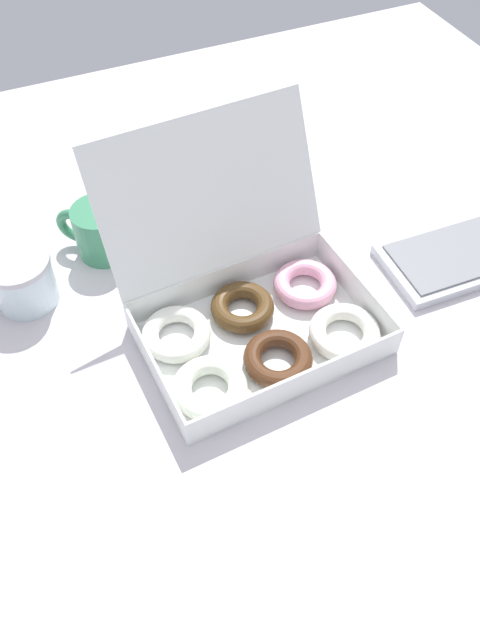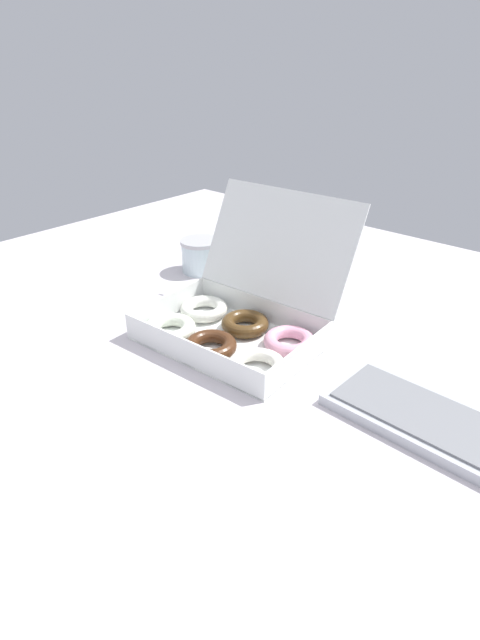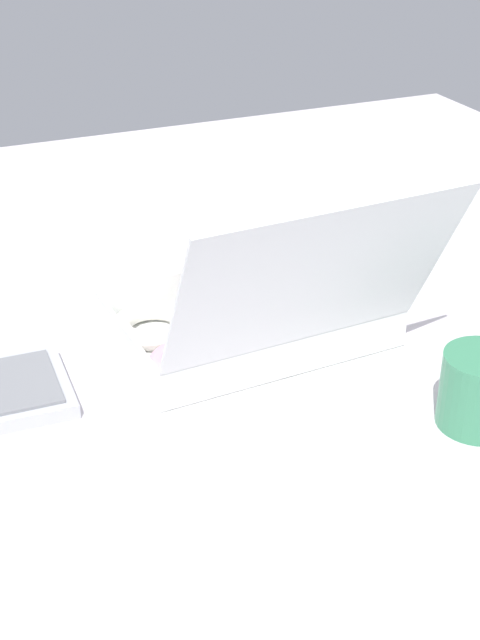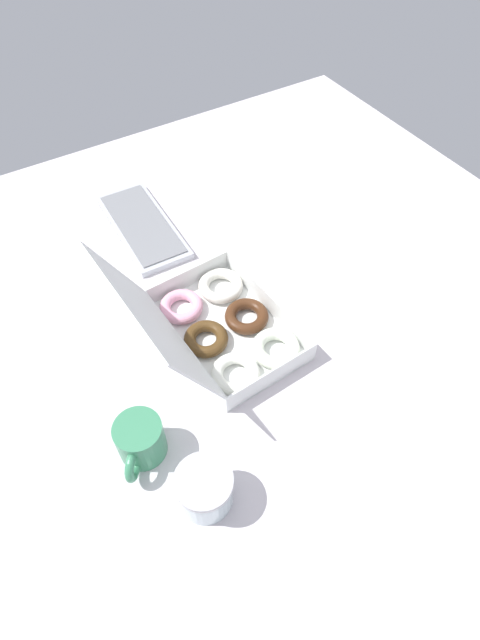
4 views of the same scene
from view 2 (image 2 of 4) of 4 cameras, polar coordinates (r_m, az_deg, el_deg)
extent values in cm
cube|color=silver|center=(101.22, -4.17, -3.21)|extent=(180.00, 180.00, 2.00)
cube|color=white|center=(100.90, -1.33, -2.45)|extent=(35.67, 25.17, 0.40)
cube|color=white|center=(109.81, -8.23, 1.66)|extent=(1.77, 23.16, 5.28)
cube|color=white|center=(91.14, 6.96, -4.29)|extent=(1.77, 23.16, 5.28)
cube|color=white|center=(92.22, -5.85, -3.79)|extent=(33.53, 2.38, 5.28)
cube|color=white|center=(107.43, 2.50, 1.31)|extent=(33.53, 2.38, 5.28)
cube|color=white|center=(106.28, 4.35, 8.61)|extent=(34.93, 12.64, 20.96)
torus|color=silver|center=(103.20, -8.01, -0.98)|extent=(11.83, 11.83, 2.81)
torus|color=#482714|center=(96.58, -3.38, -2.94)|extent=(13.53, 13.53, 2.70)
torus|color=white|center=(90.39, 1.93, -5.33)|extent=(15.29, 15.29, 2.60)
torus|color=white|center=(110.30, -4.13, 1.29)|extent=(14.22, 14.22, 2.57)
torus|color=#4C3216|center=(104.05, 0.58, -0.41)|extent=(10.94, 10.94, 2.74)
torus|color=#ECA2BC|center=(98.37, 5.67, -2.41)|extent=(13.62, 13.62, 2.61)
cube|color=#B5B8BF|center=(84.57, 21.52, -11.12)|extent=(34.64, 15.42, 1.80)
cube|color=slate|center=(83.91, 21.66, -10.53)|extent=(31.84, 13.04, 0.40)
cylinder|color=#39825B|center=(127.63, 1.88, 6.58)|extent=(9.11, 9.11, 8.96)
torus|color=#39825B|center=(132.08, 1.46, 7.36)|extent=(6.21, 5.45, 6.66)
cylinder|color=black|center=(126.59, 1.90, 7.78)|extent=(8.02, 8.02, 0.54)
cylinder|color=silver|center=(133.11, -4.52, 7.16)|extent=(9.90, 9.90, 7.69)
cylinder|color=#B2B2B7|center=(131.60, -4.59, 8.92)|extent=(10.40, 10.40, 1.00)
camera|label=1|loc=(0.89, -50.65, 35.61)|focal=35.00mm
camera|label=3|loc=(1.59, 39.57, 25.77)|focal=50.00mm
camera|label=4|loc=(1.58, -12.55, 42.25)|focal=28.00mm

